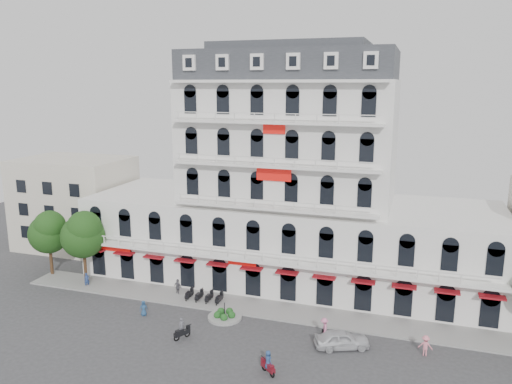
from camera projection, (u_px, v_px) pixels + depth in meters
The scene contains 16 objects.
ground at pixel (232, 356), 40.44m from camera, with size 120.00×120.00×0.00m, color #38383A.
sidewalk at pixel (265, 309), 48.78m from camera, with size 53.00×4.00×0.16m, color gray.
main_building at pixel (289, 192), 55.04m from camera, with size 45.00×15.00×25.80m.
flank_building_west at pixel (75, 203), 66.86m from camera, with size 14.00×10.00×12.00m, color beige.
traffic_island at pixel (225, 316), 46.87m from camera, with size 3.20×3.20×1.60m.
parked_scooter_row at pixel (204, 302), 50.54m from camera, with size 4.40×1.80×1.10m, color black, non-canonical shape.
tree_west_outer at pixel (49, 231), 56.46m from camera, with size 4.50×4.48×7.76m.
tree_west_inner at pixel (83, 233), 54.40m from camera, with size 4.76×4.76×8.25m.
parked_car at pixel (342, 339), 41.55m from camera, with size 1.83×4.55×1.55m, color silver.
rider_west at pixel (182, 330), 43.01m from camera, with size 1.06×1.53×1.95m.
rider_east at pixel (268, 363), 37.77m from camera, with size 1.40×1.22×1.93m.
rider_center at pixel (324, 329), 42.34m from camera, with size 0.89×1.69×2.25m.
pedestrian_left at pixel (144, 308), 47.35m from camera, with size 0.73×0.48×1.50m, color navy.
pedestrian_mid at pixel (178, 287), 52.01m from camera, with size 1.01×0.42×1.72m, color #55545B.
pedestrian_right at pixel (425, 346), 40.35m from camera, with size 1.12×0.64×1.74m, color pink.
pedestrian_far at pixel (87, 280), 54.08m from camera, with size 0.58×0.38×1.58m, color navy.
Camera 1 is at (13.28, -34.26, 21.59)m, focal length 35.00 mm.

